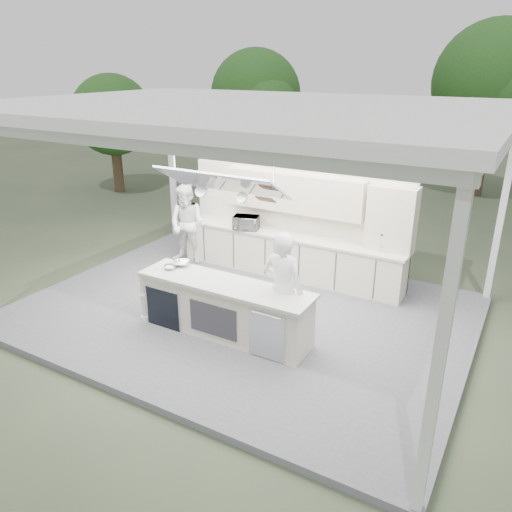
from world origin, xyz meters
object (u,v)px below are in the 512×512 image
Objects in this scene: demo_island at (224,308)px; sous_chef at (188,225)px; back_counter at (289,254)px; head_chef at (283,290)px.

sous_chef is at bearing 136.93° from demo_island.
back_counter is 2.90m from head_chef.
sous_chef is (-3.50, 2.13, -0.06)m from head_chef.
demo_island is 2.82m from back_counter.
demo_island is 0.61× the size of back_counter.
back_counter is 2.79× the size of sous_chef.
demo_island is 1.14m from head_chef.
demo_island and back_counter have the same top height.
sous_chef is at bearing -168.51° from back_counter.
head_chef is (1.00, 0.21, 0.50)m from demo_island.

